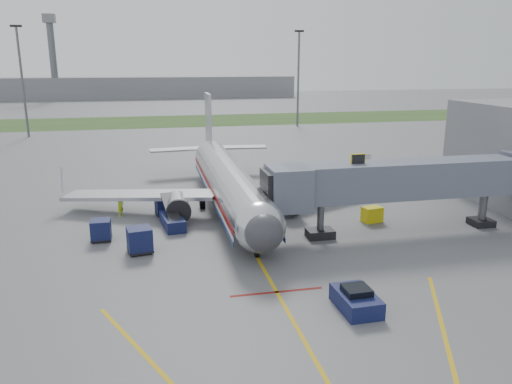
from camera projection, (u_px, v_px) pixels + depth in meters
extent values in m
plane|color=#565659|center=(263.00, 267.00, 35.27)|extent=(400.00, 400.00, 0.00)
cube|color=#2D4C1E|center=(180.00, 121.00, 120.35)|extent=(300.00, 25.00, 0.01)
cube|color=gold|center=(269.00, 279.00, 33.38)|extent=(0.25, 50.00, 0.01)
cube|color=maroon|center=(277.00, 292.00, 31.49)|extent=(6.00, 0.25, 0.01)
cube|color=gold|center=(454.00, 374.00, 23.25)|extent=(9.52, 20.04, 0.01)
cylinder|color=silver|center=(229.00, 181.00, 48.76)|extent=(3.80, 28.00, 3.80)
sphere|color=silver|center=(260.00, 227.00, 35.53)|extent=(3.80, 3.80, 3.80)
sphere|color=#38383D|center=(264.00, 233.00, 34.30)|extent=(2.74, 2.74, 2.74)
cube|color=black|center=(261.00, 221.00, 35.01)|extent=(2.20, 1.20, 0.55)
cone|color=silver|center=(209.00, 152.00, 64.36)|extent=(3.80, 5.00, 3.80)
cube|color=#B7BAC1|center=(208.00, 122.00, 62.86)|extent=(0.35, 4.20, 7.00)
cube|color=#B7BAC1|center=(140.00, 195.00, 47.27)|extent=(15.10, 8.59, 1.13)
cube|color=#B7BAC1|center=(311.00, 186.00, 50.71)|extent=(15.10, 8.59, 1.13)
cylinder|color=silver|center=(178.00, 206.00, 45.22)|extent=(2.10, 3.60, 2.10)
cylinder|color=silver|center=(288.00, 200.00, 47.32)|extent=(2.10, 3.60, 2.10)
cube|color=maroon|center=(248.00, 184.00, 49.24)|extent=(0.05, 28.00, 0.45)
cube|color=navy|center=(248.00, 193.00, 49.47)|extent=(0.05, 28.00, 0.35)
cylinder|color=black|center=(257.00, 253.00, 37.09)|extent=(0.28, 0.70, 0.70)
cylinder|color=black|center=(202.00, 204.00, 49.28)|extent=(0.50, 1.00, 1.00)
cylinder|color=black|center=(254.00, 201.00, 50.34)|extent=(0.50, 1.00, 1.00)
cube|color=slate|center=(402.00, 179.00, 41.45)|extent=(20.00, 3.00, 3.00)
cube|color=slate|center=(288.00, 188.00, 39.52)|extent=(3.20, 3.60, 3.40)
cube|color=black|center=(274.00, 188.00, 39.28)|extent=(1.60, 3.00, 2.80)
cube|color=yellow|center=(358.00, 160.00, 40.18)|extent=(1.20, 0.15, 1.00)
cylinder|color=#595B60|center=(321.00, 220.00, 40.82)|extent=(0.56, 0.56, 3.10)
cube|color=black|center=(320.00, 233.00, 41.12)|extent=(2.20, 1.60, 0.70)
cylinder|color=#595B60|center=(483.00, 209.00, 43.85)|extent=(0.70, 0.70, 3.10)
cube|color=black|center=(481.00, 222.00, 44.17)|extent=(1.80, 1.80, 0.60)
cylinder|color=#595B60|center=(23.00, 83.00, 92.82)|extent=(0.44, 0.44, 20.00)
cube|color=black|center=(16.00, 26.00, 90.21)|extent=(2.00, 0.40, 0.40)
cylinder|color=#595B60|center=(298.00, 80.00, 108.67)|extent=(0.44, 0.44, 20.00)
cube|color=black|center=(299.00, 31.00, 106.06)|extent=(2.00, 0.40, 0.40)
cube|color=slate|center=(140.00, 87.00, 192.93)|extent=(120.00, 14.00, 8.00)
cylinder|color=#595B60|center=(53.00, 61.00, 179.58)|extent=(2.40, 2.40, 28.00)
cube|color=slate|center=(49.00, 18.00, 175.87)|extent=(4.00, 4.00, 3.00)
cube|color=#0B1A32|center=(356.00, 301.00, 29.23)|extent=(2.15, 3.42, 1.03)
cube|color=black|center=(357.00, 291.00, 29.06)|extent=(1.54, 1.54, 0.47)
cylinder|color=black|center=(351.00, 315.00, 27.93)|extent=(0.23, 0.75, 0.75)
cylinder|color=black|center=(379.00, 311.00, 28.31)|extent=(0.23, 0.75, 0.75)
cylinder|color=black|center=(335.00, 296.00, 30.21)|extent=(0.23, 0.75, 0.75)
cylinder|color=black|center=(360.00, 293.00, 30.60)|extent=(0.23, 0.75, 0.75)
cube|color=#0B1A32|center=(101.00, 229.00, 40.31)|extent=(1.57, 1.57, 1.56)
cube|color=black|center=(102.00, 238.00, 40.50)|extent=(1.62, 1.62, 0.12)
cylinder|color=black|center=(93.00, 242.00, 39.82)|extent=(0.22, 0.28, 0.28)
cylinder|color=black|center=(109.00, 241.00, 40.07)|extent=(0.22, 0.28, 0.28)
cylinder|color=black|center=(95.00, 237.00, 40.96)|extent=(0.22, 0.28, 0.28)
cylinder|color=black|center=(110.00, 236.00, 41.21)|extent=(0.22, 0.28, 0.28)
cube|color=#0B1A32|center=(164.00, 206.00, 46.92)|extent=(1.76, 1.76, 1.51)
cube|color=black|center=(164.00, 213.00, 47.11)|extent=(1.82, 1.82, 0.12)
cylinder|color=black|center=(160.00, 216.00, 46.38)|extent=(0.26, 0.31, 0.27)
cylinder|color=black|center=(172.00, 215.00, 46.81)|extent=(0.26, 0.31, 0.27)
cylinder|color=black|center=(157.00, 213.00, 47.42)|extent=(0.26, 0.31, 0.27)
cylinder|color=black|center=(169.00, 211.00, 47.86)|extent=(0.26, 0.31, 0.27)
cube|color=#0B1A32|center=(140.00, 239.00, 37.74)|extent=(2.03, 2.03, 1.77)
cube|color=black|center=(140.00, 250.00, 37.96)|extent=(2.09, 2.09, 0.14)
cylinder|color=black|center=(132.00, 255.00, 37.12)|extent=(0.30, 0.36, 0.32)
cylinder|color=black|center=(151.00, 252.00, 37.60)|extent=(0.30, 0.36, 0.32)
cylinder|color=black|center=(130.00, 248.00, 38.35)|extent=(0.30, 0.36, 0.32)
cylinder|color=black|center=(148.00, 246.00, 38.83)|extent=(0.30, 0.36, 0.32)
cube|color=#0B1A32|center=(173.00, 221.00, 43.67)|extent=(2.17, 4.32, 1.03)
cube|color=black|center=(171.00, 208.00, 43.91)|extent=(1.67, 4.73, 1.62)
cylinder|color=black|center=(169.00, 229.00, 42.17)|extent=(0.34, 0.67, 0.64)
cylinder|color=black|center=(183.00, 228.00, 42.55)|extent=(0.34, 0.67, 0.64)
cylinder|color=black|center=(163.00, 219.00, 44.88)|extent=(0.34, 0.67, 0.64)
cylinder|color=black|center=(176.00, 218.00, 45.27)|extent=(0.34, 0.67, 0.64)
cube|color=yellow|center=(372.00, 214.00, 45.08)|extent=(1.90, 1.43, 1.38)
cylinder|color=black|center=(366.00, 221.00, 45.00)|extent=(0.29, 0.38, 0.34)
cylinder|color=black|center=(377.00, 219.00, 45.42)|extent=(0.29, 0.38, 0.34)
imported|color=#BEE01A|center=(121.00, 206.00, 46.60)|extent=(0.83, 0.84, 1.95)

